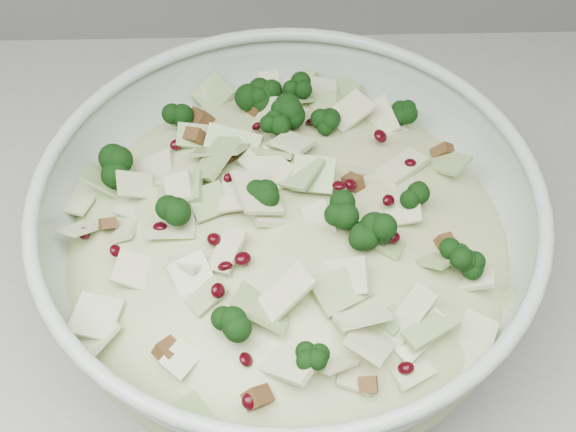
# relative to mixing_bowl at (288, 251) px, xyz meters

# --- Properties ---
(mixing_bowl) EXTENTS (0.42, 0.42, 0.15)m
(mixing_bowl) POSITION_rel_mixing_bowl_xyz_m (0.00, 0.00, 0.00)
(mixing_bowl) COLOR #B4C6B7
(mixing_bowl) RESTS_ON counter
(salad) EXTENTS (0.35, 0.35, 0.15)m
(salad) POSITION_rel_mixing_bowl_xyz_m (0.00, -0.00, 0.02)
(salad) COLOR #B3BF83
(salad) RESTS_ON mixing_bowl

